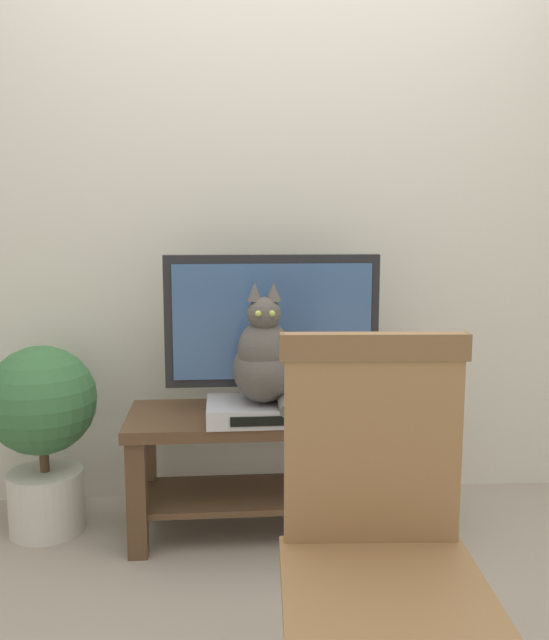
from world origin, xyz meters
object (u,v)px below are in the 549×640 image
object	(u,v)px
tv	(272,328)
cat	(264,359)
tv_stand	(273,448)
media_box	(263,410)
wooden_chair	(379,531)
potted_plant	(42,423)
book_stack	(369,401)

from	to	relation	value
tv	cat	xyz separation A→B (m)	(-0.04, -0.16, -0.09)
tv_stand	media_box	distance (m)	0.21
wooden_chair	potted_plant	distance (m)	1.60
tv	wooden_chair	bearing A→B (deg)	-83.69
media_box	potted_plant	bearing A→B (deg)	169.12
tv	cat	distance (m)	0.19
tv_stand	cat	distance (m)	0.39
cat	tv	bearing A→B (deg)	74.88
tv	media_box	xyz separation A→B (m)	(-0.04, -0.14, -0.28)
media_box	book_stack	world-z (taller)	same
wooden_chair	cat	bearing A→B (deg)	99.58
tv_stand	book_stack	size ratio (longest dim) A/B	4.57
cat	wooden_chair	world-z (taller)	cat
media_box	cat	xyz separation A→B (m)	(0.00, -0.02, 0.20)
media_box	cat	world-z (taller)	cat
book_stack	potted_plant	xyz separation A→B (m)	(-1.26, 0.08, -0.08)
wooden_chair	potted_plant	bearing A→B (deg)	129.82
tv_stand	cat	size ratio (longest dim) A/B	2.50
wooden_chair	tv	bearing A→B (deg)	96.31
cat	media_box	bearing A→B (deg)	94.08
media_box	potted_plant	world-z (taller)	potted_plant
cat	book_stack	distance (m)	0.47
tv_stand	wooden_chair	bearing A→B (deg)	-83.39
tv_stand	book_stack	world-z (taller)	book_stack
tv	cat	size ratio (longest dim) A/B	1.85
tv_stand	potted_plant	distance (m)	0.90
tv	wooden_chair	size ratio (longest dim) A/B	0.85
tv	media_box	world-z (taller)	tv
tv	book_stack	size ratio (longest dim) A/B	3.38
potted_plant	tv	bearing A→B (deg)	-1.18
tv_stand	media_box	world-z (taller)	media_box
tv_stand	tv	world-z (taller)	tv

